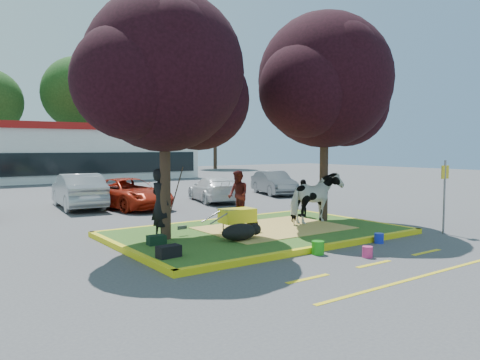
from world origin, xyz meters
TOP-DOWN VIEW (x-y plane):
  - ground at (0.00, 0.00)m, footprint 90.00×90.00m
  - median_island at (0.00, 0.00)m, footprint 8.00×5.00m
  - curb_near at (0.00, -2.58)m, footprint 8.30×0.16m
  - curb_far at (0.00, 2.58)m, footprint 8.30×0.16m
  - curb_left at (-4.08, 0.00)m, footprint 0.16×5.30m
  - curb_right at (4.08, 0.00)m, footprint 0.16×5.30m
  - straw_bedding at (0.60, 0.00)m, footprint 4.20×3.00m
  - tree_purple_left at (-2.78, 0.38)m, footprint 5.06×4.20m
  - tree_purple_right at (2.92, 0.18)m, footprint 5.30×4.40m
  - fire_lane_stripe_a at (-2.00, -4.20)m, footprint 1.10×0.12m
  - fire_lane_stripe_b at (0.00, -4.20)m, footprint 1.10×0.12m
  - fire_lane_stripe_c at (2.00, -4.20)m, footprint 1.10×0.12m
  - fire_lane_long at (0.00, -5.40)m, footprint 6.00×0.10m
  - retail_building at (2.00, 27.98)m, footprint 20.40×8.40m
  - treeline at (1.23, 37.61)m, footprint 46.58×7.80m
  - cow at (2.28, -0.06)m, footprint 2.02×1.10m
  - calf at (-1.34, -0.93)m, footprint 1.17×0.94m
  - handler at (-2.87, 0.56)m, footprint 0.50×0.71m
  - visitor_a at (0.82, 2.19)m, footprint 0.72×0.87m
  - visitor_b at (2.97, 1.26)m, footprint 0.56×0.83m
  - wheelbarrow at (-0.64, 0.14)m, footprint 1.78×0.65m
  - gear_bag_dark at (-3.70, -1.55)m, footprint 0.54×0.32m
  - gear_bag_green at (-3.33, -0.15)m, footprint 0.46×0.30m
  - sign_post at (4.65, -3.04)m, footprint 0.31×0.06m
  - bucket_green at (-0.34, -2.80)m, footprint 0.39×0.39m
  - bucket_pink at (0.39, -3.70)m, footprint 0.25×0.25m
  - bucket_blue at (1.96, -2.80)m, footprint 0.30×0.30m
  - car_silver at (-2.46, 9.31)m, footprint 1.98×4.61m
  - car_red at (-0.76, 8.00)m, footprint 2.84×4.88m
  - car_white at (3.48, 8.04)m, footprint 2.63×4.34m
  - car_grey at (7.96, 8.92)m, footprint 2.49×4.12m

SIDE VIEW (x-z plane):
  - ground at x=0.00m, z-range 0.00..0.00m
  - fire_lane_stripe_a at x=-2.00m, z-range 0.00..0.01m
  - fire_lane_stripe_b at x=0.00m, z-range 0.00..0.01m
  - fire_lane_stripe_c at x=2.00m, z-range 0.00..0.01m
  - fire_lane_long at x=0.00m, z-range 0.00..0.01m
  - median_island at x=0.00m, z-range 0.00..0.15m
  - curb_near at x=0.00m, z-range 0.00..0.15m
  - curb_far at x=0.00m, z-range 0.00..0.15m
  - curb_left at x=-4.08m, z-range 0.00..0.15m
  - curb_right at x=4.08m, z-range 0.00..0.15m
  - bucket_pink at x=0.39m, z-range 0.00..0.26m
  - bucket_blue at x=1.96m, z-range 0.00..0.27m
  - straw_bedding at x=0.60m, z-range 0.15..0.16m
  - bucket_green at x=-0.34m, z-range 0.00..0.33m
  - gear_bag_green at x=-3.33m, z-range 0.15..0.39m
  - gear_bag_dark at x=-3.70m, z-range 0.15..0.42m
  - calf at x=-1.34m, z-range 0.15..0.59m
  - car_white at x=3.48m, z-range 0.00..1.18m
  - wheelbarrow at x=-0.64m, z-range 0.28..0.95m
  - car_red at x=-0.76m, z-range 0.00..1.28m
  - car_grey at x=7.96m, z-range 0.00..1.28m
  - car_silver at x=-2.46m, z-range 0.00..1.48m
  - visitor_b at x=2.97m, z-range 0.15..1.46m
  - cow at x=2.28m, z-range 0.15..1.78m
  - visitor_a at x=0.82m, z-range 0.15..1.80m
  - handler at x=-2.87m, z-range 0.15..2.02m
  - sign_post at x=4.65m, z-range 0.24..2.44m
  - retail_building at x=2.00m, z-range 0.05..4.45m
  - tree_purple_left at x=-2.78m, z-range 1.10..7.61m
  - tree_purple_right at x=2.92m, z-range 1.15..7.97m
  - treeline at x=1.23m, z-range 0.42..15.05m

